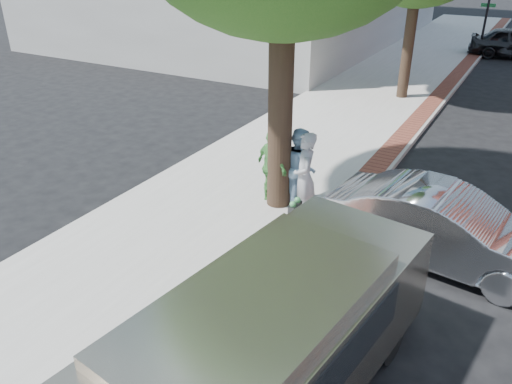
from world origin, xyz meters
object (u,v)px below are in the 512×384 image
Objects in this scene: person_gray at (305,177)px; van at (282,333)px; person_officer at (300,166)px; sedan_silver at (444,228)px; person_green at (272,167)px; parking_meter at (294,221)px.

van is at bearing -8.83° from person_gray.
sedan_silver is at bearing -134.63° from person_officer.
person_green is at bearing 127.15° from van.
person_gray is 0.44× the size of sedan_silver.
person_officer is at bearing 85.94° from sedan_silver.
person_gray reaches higher than sedan_silver.
person_green is 0.39× the size of sedan_silver.
person_officer is 0.33× the size of van.
sedan_silver is 0.81× the size of van.
person_gray is at bearing -172.12° from person_green.
van is at bearing -67.59° from parking_meter.
parking_meter is 2.74m from person_officer.
person_green is at bearing -139.82° from person_gray.
person_officer is 5.31m from van.
person_officer reaches higher than parking_meter.
van is at bearing 168.66° from person_officer.
person_gray is at bearing 118.95° from van.
sedan_silver is (2.84, 0.01, -0.39)m from person_gray.
parking_meter is at bearing 168.97° from person_officer.
van reaches higher than person_green.
parking_meter is at bearing 120.19° from van.
sedan_silver is at bearing 60.27° from person_gray.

